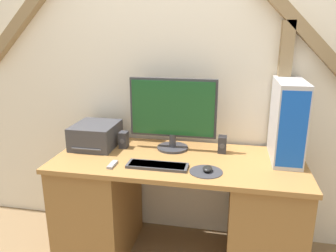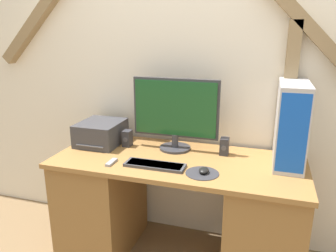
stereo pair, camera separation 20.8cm
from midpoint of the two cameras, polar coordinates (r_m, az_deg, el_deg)
wall_back at (r=2.38m, az=0.94°, el=11.36°), size 6.40×0.13×2.70m
desk at (r=2.30m, az=-0.99°, el=-14.19°), size 1.61×0.69×0.76m
monitor at (r=2.22m, az=-1.82°, el=2.51°), size 0.60×0.22×0.50m
keyboard at (r=2.01m, az=-4.85°, el=-6.92°), size 0.37×0.12×0.02m
mousepad at (r=1.94m, az=3.58°, el=-8.00°), size 0.20×0.20×0.00m
mouse at (r=1.94m, az=3.85°, el=-7.50°), size 0.06×0.08×0.03m
computer_tower at (r=2.16m, az=17.52°, el=0.86°), size 0.17×0.43×0.51m
printer at (r=2.41m, az=-14.90°, el=-1.60°), size 0.29×0.34×0.16m
speaker_left at (r=2.34m, az=-10.25°, el=-2.40°), size 0.06×0.08×0.12m
speaker_right at (r=2.23m, az=6.82°, el=-3.23°), size 0.06×0.08×0.12m
remote_control at (r=2.07m, az=-12.53°, el=-6.65°), size 0.03×0.11×0.02m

